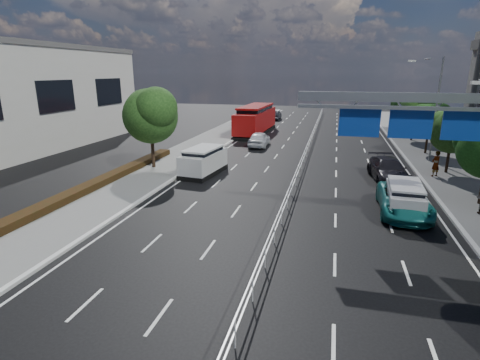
% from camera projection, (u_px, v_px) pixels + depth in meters
% --- Properties ---
extents(ground, '(160.00, 160.00, 0.00)m').
position_uv_depth(ground, '(242.00, 330.00, 11.70)').
color(ground, black).
rests_on(ground, ground).
extents(kerb_near, '(0.25, 140.00, 0.15)m').
position_uv_depth(kerb_near, '(5.00, 289.00, 13.78)').
color(kerb_near, silver).
rests_on(kerb_near, ground).
extents(median_fence, '(0.05, 85.00, 1.02)m').
position_uv_depth(median_fence, '(304.00, 158.00, 32.51)').
color(median_fence, silver).
rests_on(median_fence, ground).
extents(hedge_near, '(1.00, 36.00, 0.44)m').
position_uv_depth(hedge_near, '(16.00, 221.00, 19.37)').
color(hedge_near, black).
rests_on(hedge_near, sidewalk_near).
extents(overhead_gantry, '(10.24, 0.38, 7.45)m').
position_uv_depth(overhead_gantry, '(428.00, 119.00, 17.92)').
color(overhead_gantry, gray).
rests_on(overhead_gantry, ground).
extents(streetlight_far, '(2.78, 2.40, 9.00)m').
position_uv_depth(streetlight_far, '(433.00, 103.00, 32.00)').
color(streetlight_far, gray).
rests_on(streetlight_far, ground).
extents(near_tree_back, '(4.84, 4.51, 6.69)m').
position_uv_depth(near_tree_back, '(151.00, 113.00, 29.94)').
color(near_tree_back, black).
rests_on(near_tree_back, ground).
extents(far_tree_e, '(3.63, 3.38, 5.13)m').
position_uv_depth(far_tree_e, '(453.00, 129.00, 28.54)').
color(far_tree_e, black).
rests_on(far_tree_e, ground).
extents(far_tree_f, '(3.52, 3.28, 5.02)m').
position_uv_depth(far_tree_f, '(430.00, 119.00, 35.55)').
color(far_tree_f, black).
rests_on(far_tree_f, ground).
extents(far_tree_g, '(3.96, 3.69, 5.45)m').
position_uv_depth(far_tree_g, '(416.00, 108.00, 42.46)').
color(far_tree_g, black).
rests_on(far_tree_g, ground).
extents(far_tree_h, '(3.41, 3.18, 4.91)m').
position_uv_depth(far_tree_h, '(404.00, 106.00, 49.54)').
color(far_tree_h, black).
rests_on(far_tree_h, ground).
extents(white_minivan, '(2.66, 5.08, 2.12)m').
position_uv_depth(white_minivan, '(203.00, 161.00, 29.29)').
color(white_minivan, black).
rests_on(white_minivan, ground).
extents(red_bus, '(3.32, 12.23, 3.63)m').
position_uv_depth(red_bus, '(256.00, 119.00, 48.24)').
color(red_bus, black).
rests_on(red_bus, ground).
extents(near_car_silver, '(1.94, 4.72, 1.60)m').
position_uv_depth(near_car_silver, '(259.00, 139.00, 40.30)').
color(near_car_silver, silver).
rests_on(near_car_silver, ground).
extents(near_car_dark, '(1.53, 4.27, 1.40)m').
position_uv_depth(near_car_dark, '(275.00, 115.00, 62.93)').
color(near_car_dark, black).
rests_on(near_car_dark, ground).
extents(silver_minivan, '(2.08, 4.39, 1.78)m').
position_uv_depth(silver_minivan, '(404.00, 199.00, 21.13)').
color(silver_minivan, black).
rests_on(silver_minivan, ground).
extents(parked_car_teal, '(2.76, 5.76, 1.58)m').
position_uv_depth(parked_car_teal, '(404.00, 200.00, 21.13)').
color(parked_car_teal, '#186E6B').
rests_on(parked_car_teal, ground).
extents(parked_car_dark, '(2.94, 5.80, 1.61)m').
position_uv_depth(parked_car_dark, '(388.00, 170.00, 27.65)').
color(parked_car_dark, black).
rests_on(parked_car_dark, ground).
extents(pedestrian_a, '(0.85, 0.80, 1.96)m').
position_uv_depth(pedestrian_a, '(436.00, 164.00, 28.12)').
color(pedestrian_a, gray).
rests_on(pedestrian_a, sidewalk_far).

